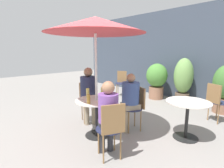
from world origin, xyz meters
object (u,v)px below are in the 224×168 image
object	(u,v)px
cafe_table_far	(187,111)
umbrella	(95,25)
cafe_table_near	(97,109)
bistro_chair_3	(216,99)
beer_glass_2	(102,92)
beer_glass_3	(88,93)
bistro_chair_1	(136,104)
bistro_chair_2	(88,98)
bistro_chair_0	(111,126)
beer_glass_1	(105,99)
potted_plant_1	(183,79)
seated_person_0	(108,111)
seated_person_2	(89,91)
potted_plant_0	(157,79)
beer_glass_0	(88,99)
bistro_chair_4	(121,81)
seated_person_1	(130,97)

from	to	relation	value
cafe_table_far	umbrella	size ratio (longest dim) A/B	0.36
cafe_table_near	cafe_table_far	distance (m)	1.67
bistro_chair_3	umbrella	world-z (taller)	umbrella
beer_glass_2	beer_glass_3	bearing A→B (deg)	-121.76
bistro_chair_1	bistro_chair_2	size ratio (longest dim) A/B	1.00
bistro_chair_0	umbrella	bearing A→B (deg)	-90.00
beer_glass_1	beer_glass_3	world-z (taller)	beer_glass_3
bistro_chair_1	potted_plant_1	xyz separation A→B (m)	(-0.21, 2.58, 0.22)
seated_person_0	seated_person_2	size ratio (longest dim) A/B	0.94
potted_plant_0	bistro_chair_0	bearing A→B (deg)	-67.37
beer_glass_0	bistro_chair_4	bearing A→B (deg)	123.76
bistro_chair_0	seated_person_0	size ratio (longest dim) A/B	0.75
bistro_chair_1	cafe_table_far	bearing A→B (deg)	47.25
bistro_chair_3	beer_glass_2	distance (m)	2.58
bistro_chair_1	umbrella	bearing A→B (deg)	-90.00
beer_glass_0	umbrella	xyz separation A→B (m)	(-0.08, 0.24, 1.25)
seated_person_2	beer_glass_1	size ratio (longest dim) A/B	8.24
beer_glass_2	potted_plant_1	distance (m)	3.11
potted_plant_1	beer_glass_2	bearing A→B (deg)	-94.39
beer_glass_0	beer_glass_1	size ratio (longest dim) A/B	1.06
bistro_chair_0	bistro_chair_3	world-z (taller)	same
beer_glass_3	beer_glass_2	bearing A→B (deg)	58.24
cafe_table_near	beer_glass_3	xyz separation A→B (m)	(-0.26, -0.01, 0.27)
bistro_chair_2	umbrella	size ratio (longest dim) A/B	0.41
cafe_table_near	beer_glass_3	bearing A→B (deg)	-177.32
seated_person_1	potted_plant_0	world-z (taller)	potted_plant_0
bistro_chair_0	potted_plant_1	size ratio (longest dim) A/B	0.63
cafe_table_far	bistro_chair_4	bearing A→B (deg)	153.72
cafe_table_far	potted_plant_0	world-z (taller)	potted_plant_0
seated_person_1	seated_person_2	xyz separation A→B (m)	(-0.91, -0.34, 0.04)
bistro_chair_0	beer_glass_2	world-z (taller)	beer_glass_2
bistro_chair_0	potted_plant_0	world-z (taller)	potted_plant_0
cafe_table_far	bistro_chair_0	bearing A→B (deg)	-107.61
potted_plant_0	umbrella	size ratio (longest dim) A/B	0.55
seated_person_0	beer_glass_3	xyz separation A→B (m)	(-0.88, 0.27, 0.09)
seated_person_0	beer_glass_1	size ratio (longest dim) A/B	7.75
bistro_chair_0	seated_person_1	size ratio (longest dim) A/B	0.76
beer_glass_1	beer_glass_2	xyz separation A→B (m)	(-0.36, 0.25, 0.02)
bistro_chair_2	bistro_chair_4	distance (m)	2.56
cafe_table_near	potted_plant_0	world-z (taller)	potted_plant_0
cafe_table_near	seated_person_1	size ratio (longest dim) A/B	0.68
cafe_table_far	potted_plant_1	size ratio (longest dim) A/B	0.56
seated_person_2	beer_glass_3	xyz separation A→B (m)	(0.37, -0.29, 0.06)
bistro_chair_3	potted_plant_0	xyz separation A→B (m)	(-2.06, 0.82, 0.15)
cafe_table_near	bistro_chair_2	distance (m)	0.83
cafe_table_far	umbrella	xyz separation A→B (m)	(-1.23, -1.13, 1.51)
beer_glass_2	bistro_chair_0	bearing A→B (deg)	-33.74
cafe_table_near	beer_glass_2	world-z (taller)	beer_glass_2
bistro_chair_0	cafe_table_far	bearing A→B (deg)	-173.37
potted_plant_0	umbrella	bearing A→B (deg)	-77.46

